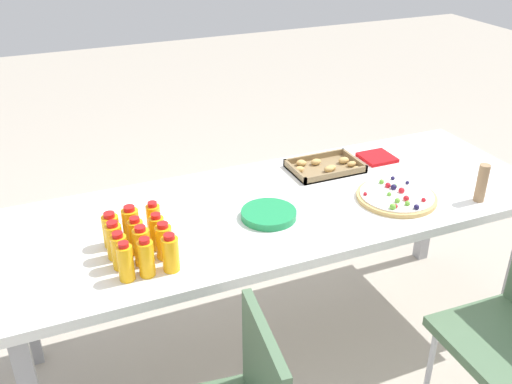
{
  "coord_description": "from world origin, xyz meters",
  "views": [
    {
      "loc": [
        -0.91,
        -1.87,
        1.92
      ],
      "look_at": [
        -0.07,
        0.1,
        0.78
      ],
      "focal_mm": 40.62,
      "sensor_mm": 36.0,
      "label": 1
    }
  ],
  "objects_px": {
    "juice_bottle_2": "(171,253)",
    "juice_bottle_9": "(111,230)",
    "juice_bottle_5": "(164,241)",
    "cardboard_tube": "(482,183)",
    "party_table": "(282,217)",
    "juice_bottle_6": "(114,241)",
    "juice_bottle_7": "(136,236)",
    "juice_bottle_10": "(131,226)",
    "snack_tray": "(325,167)",
    "plate_stack": "(269,214)",
    "juice_bottle_8": "(157,232)",
    "napkin_stack": "(377,157)",
    "fruit_pizza": "(397,196)",
    "juice_bottle_1": "(146,258)",
    "juice_bottle_4": "(142,246)",
    "juice_bottle_0": "(126,262)",
    "juice_bottle_11": "(154,221)",
    "juice_bottle_3": "(120,251)"
  },
  "relations": [
    {
      "from": "juice_bottle_1",
      "to": "juice_bottle_6",
      "type": "bearing_deg",
      "value": 118.3
    },
    {
      "from": "juice_bottle_0",
      "to": "juice_bottle_4",
      "type": "height_order",
      "value": "juice_bottle_4"
    },
    {
      "from": "party_table",
      "to": "snack_tray",
      "type": "distance_m",
      "value": 0.39
    },
    {
      "from": "juice_bottle_5",
      "to": "cardboard_tube",
      "type": "relative_size",
      "value": 0.85
    },
    {
      "from": "party_table",
      "to": "juice_bottle_9",
      "type": "height_order",
      "value": "juice_bottle_9"
    },
    {
      "from": "juice_bottle_0",
      "to": "cardboard_tube",
      "type": "relative_size",
      "value": 0.88
    },
    {
      "from": "juice_bottle_8",
      "to": "fruit_pizza",
      "type": "bearing_deg",
      "value": -1.71
    },
    {
      "from": "juice_bottle_1",
      "to": "fruit_pizza",
      "type": "relative_size",
      "value": 0.43
    },
    {
      "from": "juice_bottle_10",
      "to": "cardboard_tube",
      "type": "distance_m",
      "value": 1.42
    },
    {
      "from": "juice_bottle_0",
      "to": "snack_tray",
      "type": "bearing_deg",
      "value": 25.38
    },
    {
      "from": "juice_bottle_4",
      "to": "napkin_stack",
      "type": "bearing_deg",
      "value": 18.56
    },
    {
      "from": "juice_bottle_8",
      "to": "juice_bottle_10",
      "type": "xyz_separation_m",
      "value": [
        -0.08,
        0.07,
        0.0
      ]
    },
    {
      "from": "juice_bottle_1",
      "to": "fruit_pizza",
      "type": "distance_m",
      "value": 1.09
    },
    {
      "from": "napkin_stack",
      "to": "juice_bottle_10",
      "type": "bearing_deg",
      "value": -167.9
    },
    {
      "from": "juice_bottle_0",
      "to": "juice_bottle_10",
      "type": "xyz_separation_m",
      "value": [
        0.07,
        0.22,
        0.0
      ]
    },
    {
      "from": "juice_bottle_2",
      "to": "juice_bottle_8",
      "type": "distance_m",
      "value": 0.15
    },
    {
      "from": "juice_bottle_1",
      "to": "juice_bottle_4",
      "type": "bearing_deg",
      "value": 87.67
    },
    {
      "from": "juice_bottle_2",
      "to": "juice_bottle_9",
      "type": "height_order",
      "value": "juice_bottle_2"
    },
    {
      "from": "juice_bottle_5",
      "to": "fruit_pizza",
      "type": "bearing_deg",
      "value": 2.03
    },
    {
      "from": "juice_bottle_10",
      "to": "juice_bottle_9",
      "type": "bearing_deg",
      "value": 173.82
    },
    {
      "from": "juice_bottle_7",
      "to": "juice_bottle_8",
      "type": "bearing_deg",
      "value": -1.3
    },
    {
      "from": "juice_bottle_0",
      "to": "juice_bottle_11",
      "type": "xyz_separation_m",
      "value": [
        0.15,
        0.23,
        0.0
      ]
    },
    {
      "from": "juice_bottle_5",
      "to": "juice_bottle_3",
      "type": "bearing_deg",
      "value": -179.13
    },
    {
      "from": "party_table",
      "to": "juice_bottle_7",
      "type": "xyz_separation_m",
      "value": [
        -0.63,
        -0.12,
        0.13
      ]
    },
    {
      "from": "juice_bottle_4",
      "to": "juice_bottle_11",
      "type": "relative_size",
      "value": 1.03
    },
    {
      "from": "juice_bottle_6",
      "to": "juice_bottle_5",
      "type": "bearing_deg",
      "value": -21.92
    },
    {
      "from": "juice_bottle_1",
      "to": "plate_stack",
      "type": "bearing_deg",
      "value": 19.29
    },
    {
      "from": "juice_bottle_4",
      "to": "fruit_pizza",
      "type": "height_order",
      "value": "juice_bottle_4"
    },
    {
      "from": "fruit_pizza",
      "to": "cardboard_tube",
      "type": "bearing_deg",
      "value": -25.08
    },
    {
      "from": "juice_bottle_0",
      "to": "napkin_stack",
      "type": "height_order",
      "value": "juice_bottle_0"
    },
    {
      "from": "juice_bottle_9",
      "to": "cardboard_tube",
      "type": "xyz_separation_m",
      "value": [
        1.46,
        -0.26,
        0.02
      ]
    },
    {
      "from": "juice_bottle_6",
      "to": "juice_bottle_7",
      "type": "height_order",
      "value": "juice_bottle_6"
    },
    {
      "from": "fruit_pizza",
      "to": "snack_tray",
      "type": "height_order",
      "value": "fruit_pizza"
    },
    {
      "from": "juice_bottle_6",
      "to": "cardboard_tube",
      "type": "relative_size",
      "value": 0.89
    },
    {
      "from": "juice_bottle_0",
      "to": "fruit_pizza",
      "type": "height_order",
      "value": "juice_bottle_0"
    },
    {
      "from": "juice_bottle_1",
      "to": "juice_bottle_10",
      "type": "height_order",
      "value": "juice_bottle_10"
    },
    {
      "from": "juice_bottle_7",
      "to": "juice_bottle_9",
      "type": "distance_m",
      "value": 0.11
    },
    {
      "from": "party_table",
      "to": "juice_bottle_2",
      "type": "bearing_deg",
      "value": -153.53
    },
    {
      "from": "party_table",
      "to": "juice_bottle_5",
      "type": "distance_m",
      "value": 0.59
    },
    {
      "from": "juice_bottle_6",
      "to": "fruit_pizza",
      "type": "distance_m",
      "value": 1.16
    },
    {
      "from": "juice_bottle_8",
      "to": "juice_bottle_0",
      "type": "bearing_deg",
      "value": -134.97
    },
    {
      "from": "juice_bottle_9",
      "to": "plate_stack",
      "type": "xyz_separation_m",
      "value": [
        0.6,
        -0.04,
        -0.05
      ]
    },
    {
      "from": "juice_bottle_8",
      "to": "napkin_stack",
      "type": "height_order",
      "value": "juice_bottle_8"
    },
    {
      "from": "cardboard_tube",
      "to": "juice_bottle_10",
      "type": "bearing_deg",
      "value": 169.87
    },
    {
      "from": "fruit_pizza",
      "to": "plate_stack",
      "type": "distance_m",
      "value": 0.56
    },
    {
      "from": "juice_bottle_6",
      "to": "napkin_stack",
      "type": "bearing_deg",
      "value": 14.59
    },
    {
      "from": "snack_tray",
      "to": "plate_stack",
      "type": "xyz_separation_m",
      "value": [
        -0.42,
        -0.3,
        0.0
      ]
    },
    {
      "from": "fruit_pizza",
      "to": "plate_stack",
      "type": "relative_size",
      "value": 1.51
    },
    {
      "from": "juice_bottle_4",
      "to": "juice_bottle_5",
      "type": "xyz_separation_m",
      "value": [
        0.08,
        0.01,
        -0.01
      ]
    },
    {
      "from": "juice_bottle_1",
      "to": "juice_bottle_5",
      "type": "bearing_deg",
      "value": 43.84
    }
  ]
}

